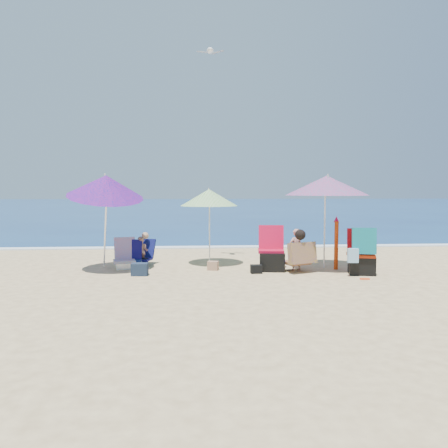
{
  "coord_description": "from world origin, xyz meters",
  "views": [
    {
      "loc": [
        -1.05,
        -9.75,
        1.92
      ],
      "look_at": [
        -0.3,
        1.0,
        1.1
      ],
      "focal_mm": 36.19,
      "sensor_mm": 36.0,
      "label": 1
    }
  ],
  "objects": [
    {
      "name": "person_center",
      "position": [
        1.42,
        0.58,
        0.49
      ],
      "size": [
        0.8,
        0.87,
        1.01
      ],
      "color": "#B0776A",
      "rests_on": "ground"
    },
    {
      "name": "person_left",
      "position": [
        -2.33,
        1.73,
        0.38
      ],
      "size": [
        0.61,
        0.76,
        0.82
      ],
      "color": "tan",
      "rests_on": "ground"
    },
    {
      "name": "camp_chair_left",
      "position": [
        0.83,
        0.81,
        0.32
      ],
      "size": [
        0.68,
        0.73,
        1.06
      ],
      "color": "#B40C2C",
      "rests_on": "ground"
    },
    {
      "name": "bag_tan",
      "position": [
        -0.57,
        0.91,
        0.11
      ],
      "size": [
        0.29,
        0.24,
        0.21
      ],
      "color": "#A1785C",
      "rests_on": "ground"
    },
    {
      "name": "umbrella_striped",
      "position": [
        -0.63,
        1.75,
        1.72
      ],
      "size": [
        1.68,
        1.68,
        1.97
      ],
      "color": "silver",
      "rests_on": "ground"
    },
    {
      "name": "chair_rainbow",
      "position": [
        -2.69,
        1.37,
        0.2
      ],
      "size": [
        0.68,
        0.79,
        0.74
      ],
      "color": "#DE584E",
      "rests_on": "ground"
    },
    {
      "name": "umbrella_turquoise",
      "position": [
        2.18,
        0.96,
        2.02
      ],
      "size": [
        2.5,
        2.5,
        2.3
      ],
      "color": "white",
      "rests_on": "ground"
    },
    {
      "name": "ground",
      "position": [
        0.0,
        0.0,
        0.0
      ],
      "size": [
        120.0,
        120.0,
        0.0
      ],
      "color": "#D8BC84",
      "rests_on": "ground"
    },
    {
      "name": "bag_black_a",
      "position": [
        -2.33,
        1.59,
        0.1
      ],
      "size": [
        0.31,
        0.26,
        0.2
      ],
      "color": "black",
      "rests_on": "ground"
    },
    {
      "name": "orange_item",
      "position": [
        2.63,
        -0.44,
        0.01
      ],
      "size": [
        0.21,
        0.11,
        0.03
      ],
      "color": "#FC481A",
      "rests_on": "ground"
    },
    {
      "name": "foam",
      "position": [
        0.0,
        5.1,
        0.02
      ],
      "size": [
        120.0,
        0.5,
        0.04
      ],
      "color": "white",
      "rests_on": "ground"
    },
    {
      "name": "sea",
      "position": [
        0.0,
        45.0,
        -0.05
      ],
      "size": [
        120.0,
        80.0,
        0.12
      ],
      "color": "navy",
      "rests_on": "ground"
    },
    {
      "name": "bag_black_b",
      "position": [
        0.4,
        0.43,
        0.1
      ],
      "size": [
        0.26,
        0.19,
        0.2
      ],
      "color": "black",
      "rests_on": "ground"
    },
    {
      "name": "camp_chair_right",
      "position": [
        2.77,
        0.15,
        0.39
      ],
      "size": [
        0.77,
        0.74,
        1.08
      ],
      "color": "#A5250B",
      "rests_on": "ground"
    },
    {
      "name": "chair_navy",
      "position": [
        -2.55,
        1.38,
        0.18
      ],
      "size": [
        0.5,
        0.6,
        0.67
      ],
      "color": "#0C1C46",
      "rests_on": "ground"
    },
    {
      "name": "furled_umbrella",
      "position": [
        2.4,
        0.82,
        0.71
      ],
      "size": [
        0.15,
        0.17,
        1.28
      ],
      "color": "#BB360D",
      "rests_on": "ground"
    },
    {
      "name": "bag_navy_a",
      "position": [
        -2.24,
        0.36,
        0.14
      ],
      "size": [
        0.37,
        0.28,
        0.28
      ],
      "color": "#1B273B",
      "rests_on": "ground"
    },
    {
      "name": "seagull",
      "position": [
        -0.57,
        2.41,
        5.57
      ],
      "size": [
        0.74,
        0.5,
        0.13
      ],
      "color": "white"
    },
    {
      "name": "umbrella_blue",
      "position": [
        -3.08,
        1.03,
        2.0
      ],
      "size": [
        2.37,
        2.41,
        2.45
      ],
      "color": "white",
      "rests_on": "ground"
    }
  ]
}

